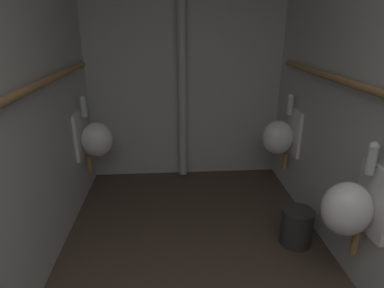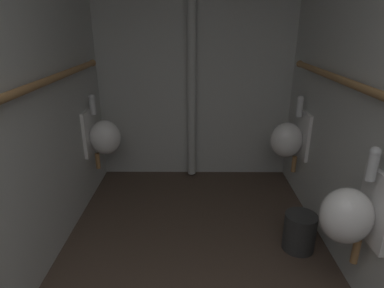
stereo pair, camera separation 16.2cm
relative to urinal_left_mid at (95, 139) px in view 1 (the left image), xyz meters
name	(u,v)px [view 1 (the left image)]	position (x,y,z in m)	size (l,w,h in m)	color
wall_back	(185,58)	(0.89, 0.53, 0.68)	(2.19, 0.06, 2.61)	#BBBDB9
urinal_left_mid	(95,139)	(0.00, 0.00, 0.00)	(0.32, 0.30, 0.76)	white
urinal_right_mid	(350,207)	(1.78, -1.34, 0.00)	(0.32, 0.30, 0.76)	white
urinal_right_far	(280,136)	(1.78, -0.06, 0.00)	(0.32, 0.30, 0.76)	white
supply_pipe_left	(4,101)	(-0.09, -1.33, 0.67)	(0.06, 3.12, 0.06)	#9E7042
standpipe_back_wall	(182,59)	(0.86, 0.42, 0.68)	(0.09, 0.09, 2.56)	#BBBDB9
waste_bin	(297,227)	(1.69, -0.86, -0.47)	(0.24, 0.24, 0.30)	#2D2D2D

